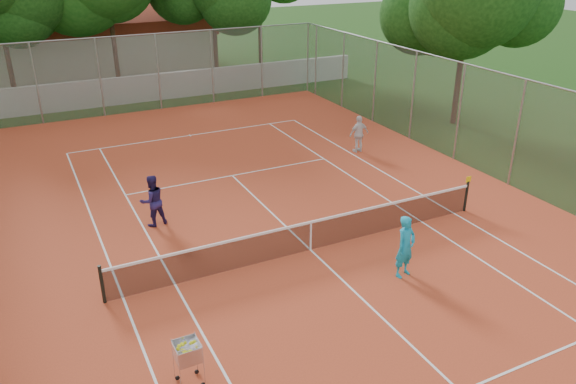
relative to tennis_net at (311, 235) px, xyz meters
name	(u,v)px	position (x,y,z in m)	size (l,w,h in m)	color
ground	(310,250)	(0.00, 0.00, -0.51)	(120.00, 120.00, 0.00)	#17390F
court_pad	(310,250)	(0.00, 0.00, -0.50)	(18.00, 34.00, 0.02)	#B84323
court_lines	(310,250)	(0.00, 0.00, -0.49)	(10.98, 23.78, 0.01)	white
tennis_net	(311,235)	(0.00, 0.00, 0.00)	(11.88, 0.10, 0.98)	black
perimeter_fence	(312,189)	(0.00, 0.00, 1.49)	(18.00, 34.00, 4.00)	slate
boundary_wall	(151,87)	(0.00, 19.00, 0.24)	(26.00, 0.30, 1.50)	silver
clubhouse	(85,38)	(-2.00, 29.00, 1.69)	(16.40, 9.00, 4.40)	beige
tropical_trees	(131,4)	(0.00, 22.00, 4.49)	(29.00, 19.00, 10.00)	#0F380E
player_near	(405,247)	(1.63, -2.31, 0.39)	(0.65, 0.42, 1.77)	#169CC2
player_far_left	(152,201)	(-3.73, 3.67, 0.36)	(0.83, 0.64, 1.70)	#261C54
player_far_right	(359,134)	(5.89, 6.53, 0.31)	(0.94, 0.39, 1.60)	silver
ball_hopper	(188,362)	(-4.85, -3.72, 0.07)	(0.54, 0.54, 1.12)	silver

